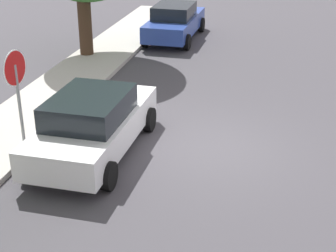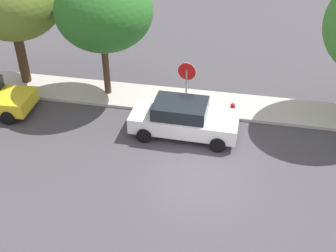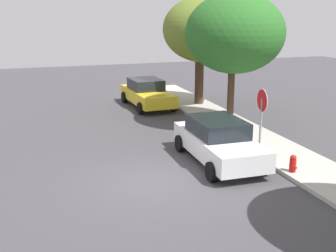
# 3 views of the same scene
# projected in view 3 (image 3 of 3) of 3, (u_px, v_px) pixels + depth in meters

# --- Properties ---
(ground_plane) EXTENTS (60.00, 60.00, 0.00)m
(ground_plane) POSITION_uv_depth(u_px,v_px,m) (154.00, 180.00, 13.44)
(ground_plane) COLOR #423F44
(sidewalk_curb) EXTENTS (32.00, 2.25, 0.14)m
(sidewalk_curb) POSITION_uv_depth(u_px,v_px,m) (295.00, 160.00, 15.03)
(sidewalk_curb) COLOR #B2ADA3
(sidewalk_curb) RESTS_ON ground_plane
(stop_sign) EXTENTS (0.87, 0.10, 2.52)m
(stop_sign) POSITION_uv_depth(u_px,v_px,m) (262.00, 109.00, 15.36)
(stop_sign) COLOR gray
(stop_sign) RESTS_ON ground_plane
(parked_car_white) EXTENTS (4.57, 2.14, 1.55)m
(parked_car_white) POSITION_uv_depth(u_px,v_px,m) (218.00, 141.00, 14.92)
(parked_car_white) COLOR white
(parked_car_white) RESTS_ON ground_plane
(parked_car_yellow) EXTENTS (4.66, 2.25, 1.54)m
(parked_car_yellow) POSITION_uv_depth(u_px,v_px,m) (147.00, 93.00, 23.59)
(parked_car_yellow) COLOR yellow
(parked_car_yellow) RESTS_ON ground_plane
(street_tree_near_corner) EXTENTS (4.51, 4.51, 6.06)m
(street_tree_near_corner) POSITION_uv_depth(u_px,v_px,m) (204.00, 30.00, 22.88)
(street_tree_near_corner) COLOR #422D1E
(street_tree_near_corner) RESTS_ON ground_plane
(street_tree_far) EXTENTS (4.39, 4.39, 6.05)m
(street_tree_far) POSITION_uv_depth(u_px,v_px,m) (235.00, 33.00, 18.51)
(street_tree_far) COLOR #422D1E
(street_tree_far) RESTS_ON ground_plane
(fire_hydrant) EXTENTS (0.30, 0.22, 0.72)m
(fire_hydrant) POSITION_uv_depth(u_px,v_px,m) (293.00, 165.00, 13.75)
(fire_hydrant) COLOR red
(fire_hydrant) RESTS_ON ground_plane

